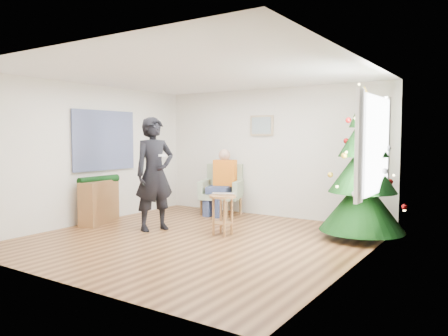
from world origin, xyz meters
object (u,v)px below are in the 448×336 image
Objects in this scene: christmas_tree at (363,171)px; console at (99,202)px; armchair at (222,196)px; stool at (223,215)px; standing_man at (155,174)px.

christmas_tree reaches higher than console.
christmas_tree is 4.76m from console.
console is (-1.41, -2.03, 0.01)m from armchair.
stool is at bearing -74.93° from armchair.
standing_man is 1.96× the size of console.
standing_man reaches higher than armchair.
armchair is at bearing 35.22° from console.
standing_man is 1.42m from console.
christmas_tree is at bearing 26.49° from stool.
console is at bearing -162.16° from christmas_tree.
stool is 2.52m from console.
standing_man is at bearing -164.41° from stool.
stool is 0.63× the size of armchair.
stool is at bearing -9.76° from console.
stool is 1.39m from standing_man.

